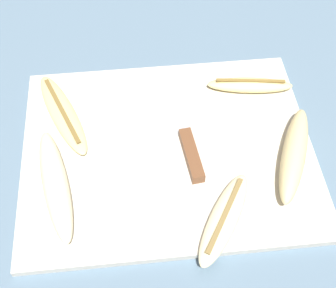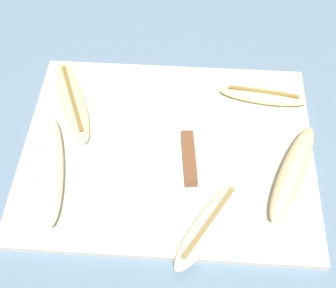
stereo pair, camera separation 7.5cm
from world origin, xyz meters
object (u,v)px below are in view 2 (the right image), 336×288
object	(u,v)px
knife	(188,145)
banana_golden_short	(263,96)
banana_mellow_near	(293,171)
banana_bright_far	(51,168)
banana_cream_curved	(208,226)
banana_spotted_left	(73,101)

from	to	relation	value
knife	banana_golden_short	size ratio (longest dim) A/B	1.62
banana_mellow_near	banana_bright_far	distance (m)	0.37
banana_cream_curved	banana_bright_far	distance (m)	0.26
knife	banana_bright_far	bearing A→B (deg)	-168.92
banana_cream_curved	banana_golden_short	world-z (taller)	same
banana_mellow_near	banana_golden_short	xyz separation A→B (m)	(-0.04, 0.16, -0.01)
knife	banana_cream_curved	distance (m)	0.15
banana_cream_curved	banana_spotted_left	size ratio (longest dim) A/B	0.82
knife	banana_cream_curved	size ratio (longest dim) A/B	1.55
knife	banana_mellow_near	world-z (taller)	banana_mellow_near
banana_spotted_left	banana_golden_short	distance (m)	0.33
banana_spotted_left	banana_golden_short	xyz separation A→B (m)	(0.33, 0.03, 0.00)
knife	banana_mellow_near	size ratio (longest dim) A/B	1.33
banana_spotted_left	banana_bright_far	xyz separation A→B (m)	(-0.00, -0.15, 0.01)
banana_mellow_near	banana_golden_short	size ratio (longest dim) A/B	1.22
banana_cream_curved	banana_golden_short	size ratio (longest dim) A/B	1.05
banana_cream_curved	banana_mellow_near	xyz separation A→B (m)	(0.13, 0.10, 0.01)
knife	banana_golden_short	bearing A→B (deg)	35.30
knife	banana_spotted_left	distance (m)	0.22
banana_spotted_left	banana_bright_far	distance (m)	0.15
knife	banana_bright_far	xyz separation A→B (m)	(-0.21, -0.06, 0.01)
banana_cream_curved	banana_mellow_near	bearing A→B (deg)	36.97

